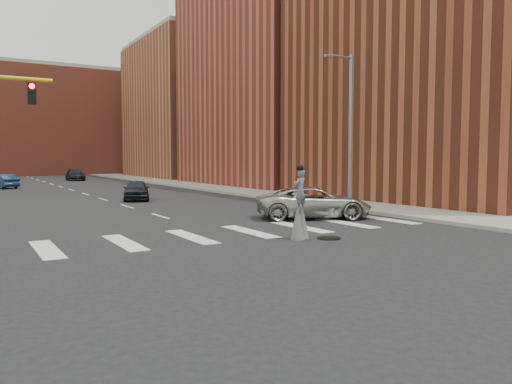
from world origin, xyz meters
The scene contains 13 objects.
ground_plane centered at (0.00, 0.00, 0.00)m, with size 160.00×160.00×0.00m, color black.
sidewalk_right centered at (12.50, 25.00, 0.09)m, with size 5.00×90.00×0.18m, color gray.
manhole centered at (3.00, -2.00, 0.02)m, with size 0.90×0.90×0.04m, color black.
building_near centered at (22.00, 8.00, 11.00)m, with size 16.00×20.00×22.00m, color brown.
building_mid centered at (22.00, 30.00, 12.00)m, with size 16.00×22.00×24.00m, color #A04332.
building_far centered at (22.00, 54.00, 10.00)m, with size 16.00×22.00×20.00m, color #AE5E40.
building_backdrop centered at (6.00, 78.00, 9.00)m, with size 26.00×14.00×18.00m, color #A04332.
streetlight centered at (10.90, 6.00, 4.90)m, with size 2.05×0.20×9.00m.
stilt_performer centered at (2.01, -1.50, 1.05)m, with size 0.81×0.64×2.78m.
suv_crossing centered at (6.29, 3.30, 0.79)m, with size 2.61×5.66×1.57m, color #A19F98.
car_near centered at (1.88, 18.16, 0.72)m, with size 1.71×4.25×1.45m, color black.
car_mid centered at (-5.27, 37.91, 0.69)m, with size 1.46×4.20×1.38m, color navy.
car_far centered at (4.10, 51.96, 0.72)m, with size 2.02×4.97×1.44m, color black.
Camera 1 is at (-8.75, -16.50, 3.04)m, focal length 35.00 mm.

